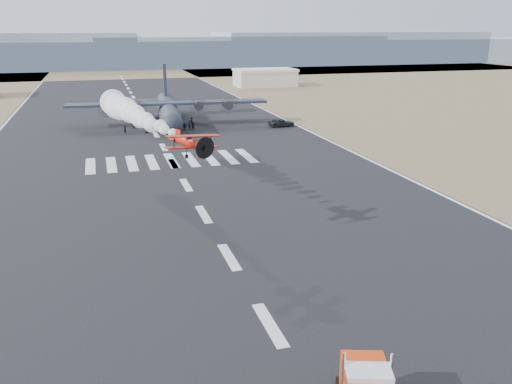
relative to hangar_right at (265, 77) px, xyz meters
name	(u,v)px	position (x,y,z in m)	size (l,w,h in m)	color
ground	(270,325)	(-46.00, -150.00, -3.01)	(500.00, 500.00, 0.00)	black
scrub_far	(118,72)	(-46.00, 80.00, -3.01)	(500.00, 80.00, 0.00)	olive
runway_markings	(164,147)	(-46.00, -90.00, -3.00)	(60.00, 260.00, 0.01)	silver
ridge_seg_d	(114,54)	(-46.00, 110.00, 3.49)	(150.00, 50.00, 13.00)	gray
ridge_seg_e	(239,50)	(19.00, 110.00, 4.49)	(150.00, 50.00, 15.00)	gray
ridge_seg_f	(349,47)	(84.00, 110.00, 5.49)	(150.00, 50.00, 17.00)	gray
ridge_seg_g	(447,50)	(149.00, 110.00, 3.49)	(150.00, 50.00, 13.00)	gray
hangar_right	(265,77)	(0.00, 0.00, 0.00)	(20.50, 12.50, 5.90)	#BBB6A6
aerobatic_biplane	(191,143)	(-48.20, -132.47, 6.43)	(5.72, 5.24, 2.41)	red
smoke_trail	(124,109)	(-52.96, -109.62, 6.64)	(7.47, 27.90, 3.57)	white
transport_aircraft	(168,109)	(-42.01, -66.55, 0.06)	(41.21, 33.88, 11.89)	#1E222D
support_vehicle	(282,123)	(-20.09, -76.60, -2.26)	(2.50, 5.42, 1.51)	black
crew_a	(189,125)	(-38.95, -74.71, -2.13)	(0.64, 0.53, 1.76)	black
crew_b	(134,125)	(-49.54, -70.98, -2.18)	(0.81, 0.50, 1.67)	black
crew_c	(192,121)	(-37.59, -69.69, -2.19)	(1.05, 0.49, 1.63)	black
crew_d	(185,127)	(-40.03, -75.55, -2.22)	(0.92, 0.47, 1.58)	black
crew_e	(146,128)	(-47.60, -75.87, -2.12)	(0.87, 0.53, 1.78)	black
crew_f	(193,126)	(-38.30, -75.23, -2.15)	(1.59, 0.51, 1.71)	black
crew_g	(125,129)	(-51.56, -75.63, -2.12)	(0.65, 0.54, 1.79)	black
crew_h	(172,124)	(-42.13, -72.40, -2.13)	(0.86, 0.53, 1.76)	black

